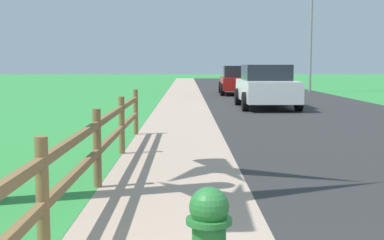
# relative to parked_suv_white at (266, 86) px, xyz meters

# --- Properties ---
(ground_plane) EXTENTS (120.00, 120.00, 0.00)m
(ground_plane) POSITION_rel_parked_suv_white_xyz_m (-2.15, 6.83, -0.80)
(ground_plane) COLOR green
(road_asphalt) EXTENTS (7.00, 66.00, 0.01)m
(road_asphalt) POSITION_rel_parked_suv_white_xyz_m (1.35, 8.83, -0.80)
(road_asphalt) COLOR #2E2E2E
(road_asphalt) RESTS_ON ground
(curb_concrete) EXTENTS (6.00, 66.00, 0.01)m
(curb_concrete) POSITION_rel_parked_suv_white_xyz_m (-5.15, 8.83, -0.80)
(curb_concrete) COLOR tan
(curb_concrete) RESTS_ON ground
(grass_verge) EXTENTS (5.00, 66.00, 0.00)m
(grass_verge) POSITION_rel_parked_suv_white_xyz_m (-6.65, 8.83, -0.80)
(grass_verge) COLOR green
(grass_verge) RESTS_ON ground
(rail_fence) EXTENTS (0.11, 10.94, 1.05)m
(rail_fence) POSITION_rel_parked_suv_white_xyz_m (-4.17, -13.00, -0.19)
(rail_fence) COLOR brown
(rail_fence) RESTS_ON ground
(parked_suv_white) EXTENTS (2.09, 4.54, 1.61)m
(parked_suv_white) POSITION_rel_parked_suv_white_xyz_m (0.00, 0.00, 0.00)
(parked_suv_white) COLOR white
(parked_suv_white) RESTS_ON ground
(parked_car_red) EXTENTS (2.10, 4.51, 1.55)m
(parked_car_red) POSITION_rel_parked_suv_white_xyz_m (-0.19, 9.02, -0.06)
(parked_car_red) COLOR maroon
(parked_car_red) RESTS_ON ground
(street_lamp) EXTENTS (1.17, 0.20, 6.60)m
(street_lamp) POSITION_rel_parked_suv_white_xyz_m (4.36, 11.37, 3.10)
(street_lamp) COLOR gray
(street_lamp) RESTS_ON ground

